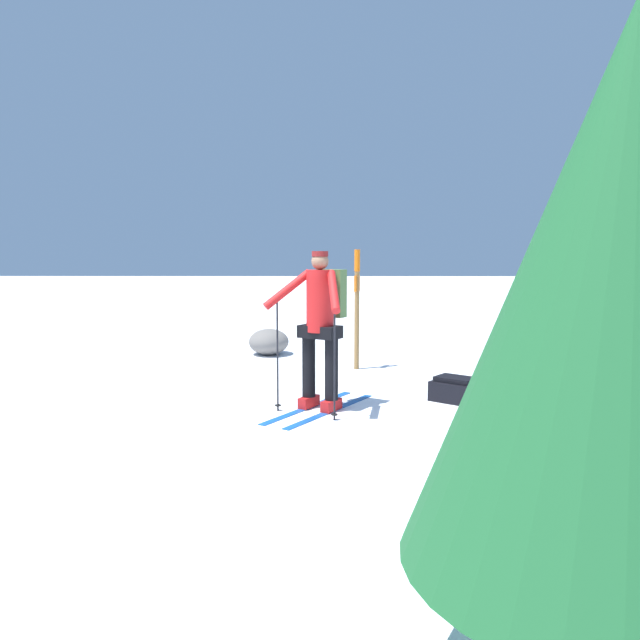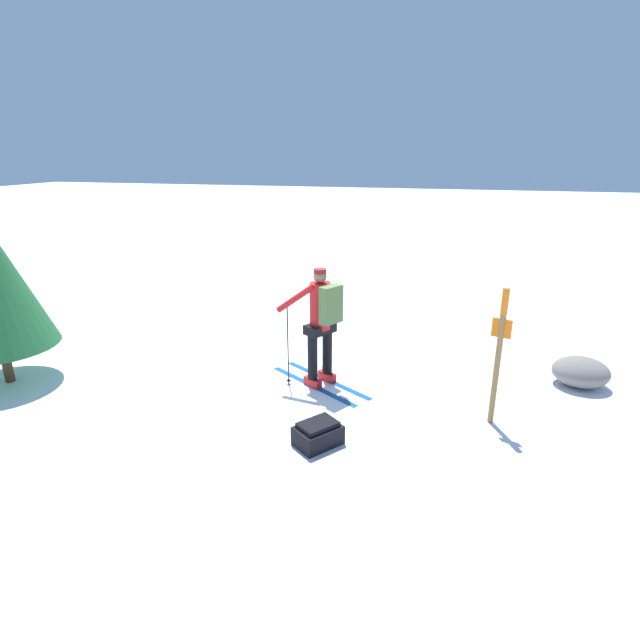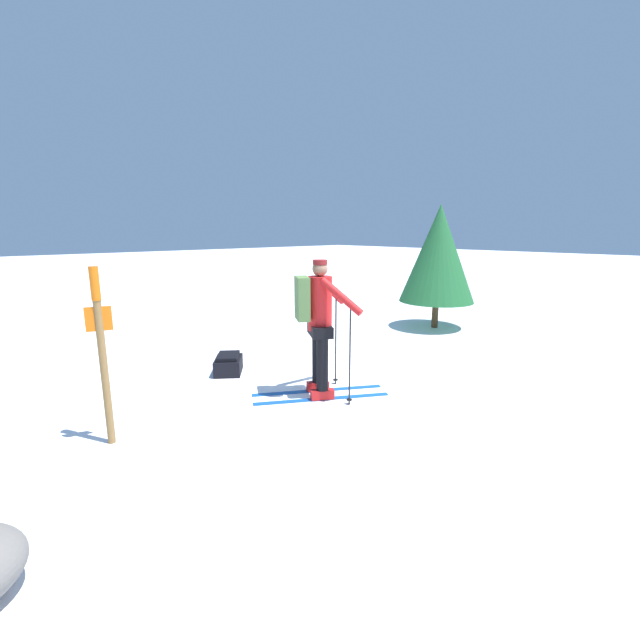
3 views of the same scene
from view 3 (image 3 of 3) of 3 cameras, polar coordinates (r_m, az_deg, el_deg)
ground_plane at (r=5.89m, az=10.12°, el=-9.71°), size 80.00×80.00×0.00m
skier at (r=5.47m, az=-0.23°, el=0.02°), size 1.72×1.28×1.79m
dropped_backpack at (r=6.72m, az=-12.11°, el=-5.77°), size 0.64×0.66×0.30m
trail_marker at (r=4.72m, az=-27.16°, el=-2.61°), size 0.23×0.10×1.82m
pine_tree at (r=9.74m, az=15.52°, el=8.51°), size 1.62×1.62×2.70m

